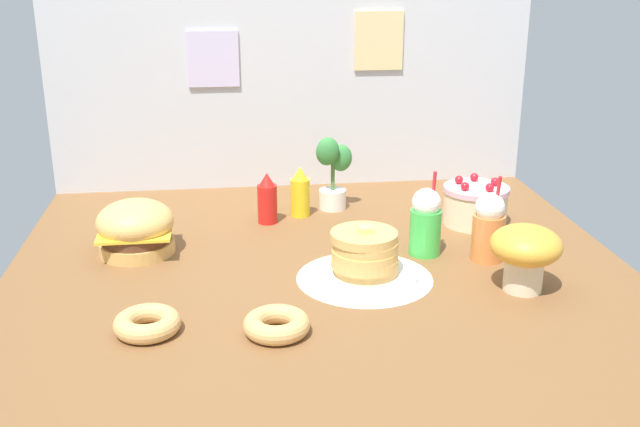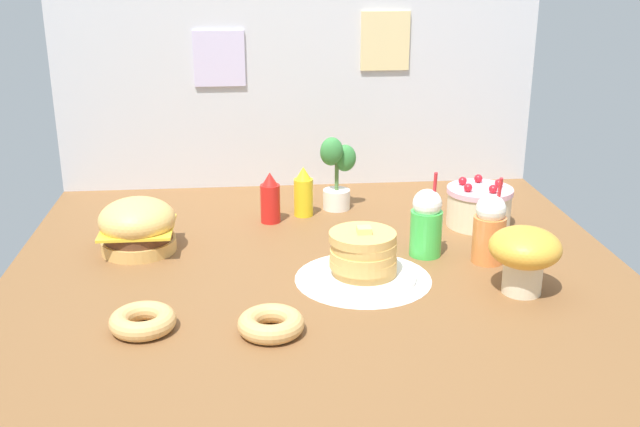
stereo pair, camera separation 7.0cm
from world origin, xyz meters
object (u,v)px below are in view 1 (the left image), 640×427
orange_float_cup (489,227)px  cream_soda_cup (426,222)px  mustard_bottle (300,193)px  potted_plant (332,170)px  donut_chocolate (277,324)px  ketchup_bottle (267,200)px  donut_pink_glaze (147,323)px  mushroom_stool (526,251)px  pancake_stack (365,258)px  burger (136,228)px  layer_cake (475,205)px

orange_float_cup → cream_soda_cup: bearing=158.6°
mustard_bottle → potted_plant: potted_plant is taller
donut_chocolate → potted_plant: bearing=73.8°
cream_soda_cup → orange_float_cup: same height
ketchup_bottle → cream_soda_cup: cream_soda_cup is taller
donut_pink_glaze → mustard_bottle: bearing=60.5°
orange_float_cup → mushroom_stool: bearing=-82.9°
pancake_stack → potted_plant: 0.69m
burger → orange_float_cup: size_ratio=0.88×
burger → donut_chocolate: size_ratio=1.43×
mustard_bottle → potted_plant: (0.13, 0.07, 0.07)m
pancake_stack → layer_cake: layer_cake is taller
mustard_bottle → mushroom_stool: 0.97m
layer_cake → donut_pink_glaze: 1.35m
donut_pink_glaze → pancake_stack: bearing=23.1°
orange_float_cup → mushroom_stool: size_ratio=1.36×
burger → pancake_stack: 0.79m
mustard_bottle → ketchup_bottle: bearing=-154.2°
donut_chocolate → donut_pink_glaze: bearing=171.8°
pancake_stack → mustard_bottle: size_ratio=1.70×
potted_plant → donut_chocolate: bearing=-106.2°
cream_soda_cup → donut_pink_glaze: (-0.88, -0.45, -0.09)m
pancake_stack → ketchup_bottle: (-0.27, 0.55, 0.02)m
burger → orange_float_cup: (1.16, -0.21, 0.03)m
mustard_bottle → donut_chocolate: (-0.16, -0.94, -0.06)m
donut_chocolate → mustard_bottle: bearing=80.4°
donut_pink_glaze → donut_chocolate: bearing=-8.2°
layer_cake → mustard_bottle: mustard_bottle is taller
cream_soda_cup → mushroom_stool: (0.22, -0.32, 0.01)m
pancake_stack → mustard_bottle: mustard_bottle is taller
ketchup_bottle → donut_pink_glaze: bearing=-114.3°
potted_plant → orange_float_cup: bearing=-53.2°
pancake_stack → orange_float_cup: (0.43, 0.10, 0.04)m
potted_plant → mushroom_stool: bearing=-60.5°
cream_soda_cup → potted_plant: 0.57m
cream_soda_cup → donut_chocolate: bearing=-137.0°
burger → mushroom_stool: (1.19, -0.45, 0.04)m
ketchup_bottle → cream_soda_cup: bearing=-36.4°
ketchup_bottle → pancake_stack: bearing=-63.9°
burger → potted_plant: (0.72, 0.38, 0.07)m
orange_float_cup → mustard_bottle: bearing=138.0°
ketchup_bottle → mushroom_stool: mushroom_stool is taller
mustard_bottle → donut_chocolate: 0.96m
pancake_stack → cream_soda_cup: 0.30m
layer_cake → mushroom_stool: (-0.04, -0.58, 0.05)m
layer_cake → donut_pink_glaze: (-1.15, -0.72, -0.05)m
potted_plant → layer_cake: bearing=-25.7°
mustard_bottle → mushroom_stool: bearing=-51.5°
ketchup_bottle → donut_chocolate: ketchup_bottle is taller
mushroom_stool → orange_float_cup: bearing=97.1°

